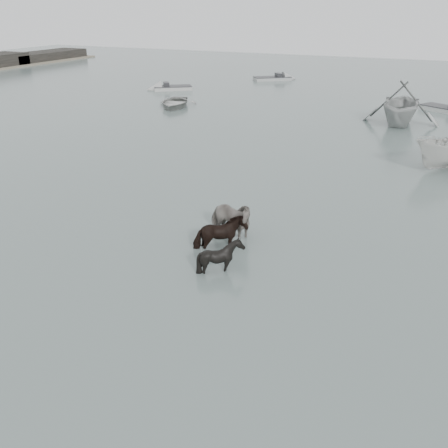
{
  "coord_description": "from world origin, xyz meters",
  "views": [
    {
      "loc": [
        6.18,
        -13.66,
        7.9
      ],
      "look_at": [
        -0.3,
        0.41,
        1.0
      ],
      "focal_mm": 40.0,
      "sensor_mm": 36.0,
      "label": 1
    }
  ],
  "objects_px": {
    "pony_dark": "(221,227)",
    "rowboat_lead": "(174,101)",
    "pony_black": "(221,252)",
    "pony_pinto": "(230,213)"
  },
  "relations": [
    {
      "from": "pony_dark",
      "to": "rowboat_lead",
      "type": "relative_size",
      "value": 0.35
    },
    {
      "from": "pony_pinto",
      "to": "pony_black",
      "type": "distance_m",
      "value": 2.7
    },
    {
      "from": "pony_pinto",
      "to": "rowboat_lead",
      "type": "height_order",
      "value": "pony_pinto"
    },
    {
      "from": "pony_pinto",
      "to": "rowboat_lead",
      "type": "xyz_separation_m",
      "value": [
        -14.29,
        20.75,
        -0.44
      ]
    },
    {
      "from": "pony_dark",
      "to": "pony_black",
      "type": "relative_size",
      "value": 1.14
    },
    {
      "from": "pony_dark",
      "to": "rowboat_lead",
      "type": "height_order",
      "value": "pony_dark"
    },
    {
      "from": "pony_dark",
      "to": "rowboat_lead",
      "type": "bearing_deg",
      "value": 54.5
    },
    {
      "from": "pony_dark",
      "to": "rowboat_lead",
      "type": "xyz_separation_m",
      "value": [
        -14.43,
        21.81,
        -0.32
      ]
    },
    {
      "from": "pony_pinto",
      "to": "pony_dark",
      "type": "relative_size",
      "value": 1.36
    },
    {
      "from": "pony_black",
      "to": "pony_dark",
      "type": "bearing_deg",
      "value": 28.45
    }
  ]
}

